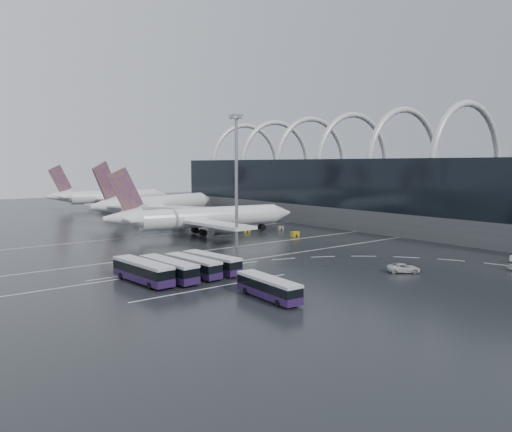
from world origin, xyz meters
TOP-DOWN VIEW (x-y plane):
  - ground at (0.00, 0.00)m, footprint 420.00×420.00m
  - terminal at (61.56, 19.84)m, footprint 42.00×160.00m
  - lane_marking_near at (0.00, -2.00)m, footprint 120.00×0.25m
  - lane_marking_mid at (0.00, 12.00)m, footprint 120.00×0.25m
  - lane_marking_far at (0.00, 40.00)m, footprint 120.00×0.25m
  - bus_bay_line_south at (-24.00, -16.00)m, footprint 28.00×0.25m
  - bus_bay_line_north at (-24.00, 0.00)m, footprint 28.00×0.25m
  - airliner_main at (4.17, 32.70)m, footprint 52.66×45.67m
  - airliner_gate_b at (11.84, 73.83)m, footprint 54.71×48.60m
  - airliner_gate_c at (15.50, 125.39)m, footprint 51.30×47.27m
  - bus_row_near_a at (-31.31, -6.55)m, footprint 4.23×14.07m
  - bus_row_near_b at (-27.31, -7.53)m, footprint 3.90×13.55m
  - bus_row_near_c at (-22.65, -7.27)m, footprint 3.90×12.78m
  - bus_row_near_d at (-18.76, -7.02)m, footprint 4.37×12.98m
  - bus_row_far_b at (-21.79, -26.07)m, footprint 3.54×12.24m
  - van_curve_a at (7.23, -27.49)m, footprint 5.93×5.50m
  - floodlight_mast at (-0.27, 11.15)m, footprint 2.25×2.25m
  - gse_cart_belly_a at (21.70, 15.90)m, footprint 2.18×1.29m
  - gse_cart_belly_d at (26.81, 27.67)m, footprint 2.02×1.19m
  - gse_cart_belly_e at (16.63, 29.99)m, footprint 1.99×1.18m

SIDE VIEW (x-z plane):
  - ground at x=0.00m, z-range 0.00..0.00m
  - lane_marking_near at x=0.00m, z-range 0.00..0.01m
  - lane_marking_mid at x=0.00m, z-range 0.00..0.01m
  - lane_marking_far at x=0.00m, z-range 0.00..0.01m
  - bus_bay_line_south at x=-24.00m, z-range 0.00..0.01m
  - bus_bay_line_north at x=-24.00m, z-range 0.00..0.01m
  - gse_cart_belly_e at x=16.63m, z-range 0.00..1.09m
  - gse_cart_belly_d at x=26.81m, z-range 0.00..1.10m
  - gse_cart_belly_a at x=21.70m, z-range 0.00..1.19m
  - van_curve_a at x=7.23m, z-range 0.00..1.55m
  - bus_row_far_b at x=-21.79m, z-range 0.15..3.12m
  - bus_row_near_c at x=-22.65m, z-range 0.15..3.25m
  - bus_row_near_d at x=-18.76m, z-range 0.16..3.29m
  - bus_row_near_b at x=-27.31m, z-range 0.16..3.46m
  - bus_row_near_a at x=-31.31m, z-range 0.17..3.58m
  - airliner_main at x=4.17m, z-range -4.46..13.40m
  - airliner_gate_c at x=15.50m, z-range -4.57..13.71m
  - airliner_gate_b at x=11.84m, z-range -4.86..14.61m
  - terminal at x=61.56m, z-range -6.58..28.32m
  - floodlight_mast at x=-0.27m, z-range 3.78..33.08m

